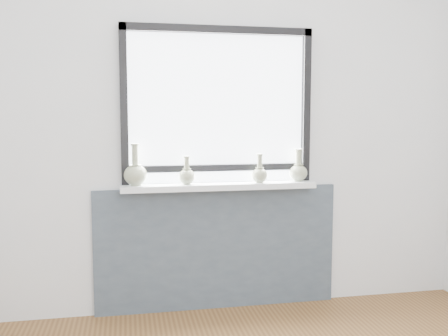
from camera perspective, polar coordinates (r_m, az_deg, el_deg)
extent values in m
cube|color=silver|center=(3.45, -0.83, 5.08)|extent=(3.60, 0.02, 2.60)
cube|color=#455360|center=(3.54, -0.72, -9.15)|extent=(1.70, 0.03, 0.86)
cube|color=white|center=(3.38, -0.52, -2.08)|extent=(1.32, 0.18, 0.04)
cube|color=black|center=(3.34, -11.37, 7.08)|extent=(0.05, 0.06, 1.05)
cube|color=black|center=(3.56, 9.33, 7.04)|extent=(0.05, 0.06, 1.05)
cube|color=black|center=(3.44, -0.70, 15.52)|extent=(1.30, 0.06, 0.05)
cube|color=black|center=(3.42, -0.68, 0.03)|extent=(1.20, 0.05, 0.04)
cube|color=white|center=(3.42, -0.76, 6.75)|extent=(1.20, 0.01, 1.00)
cylinder|color=#9EA684|center=(3.32, -10.06, -1.92)|extent=(0.07, 0.07, 0.01)
ellipsoid|color=#9EA684|center=(3.31, -10.08, -0.79)|extent=(0.15, 0.15, 0.14)
cone|color=#9EA684|center=(3.30, -10.10, 0.12)|extent=(0.08, 0.08, 0.03)
cylinder|color=#9EA684|center=(3.30, -10.12, 1.31)|extent=(0.04, 0.04, 0.15)
cylinder|color=#9EA684|center=(3.29, -10.15, 2.66)|extent=(0.06, 0.06, 0.01)
cylinder|color=#9EA684|center=(3.34, -4.27, -1.79)|extent=(0.05, 0.05, 0.01)
ellipsoid|color=#9EA684|center=(3.33, -4.27, -0.99)|extent=(0.11, 0.11, 0.10)
cone|color=#9EA684|center=(3.32, -4.28, -0.32)|extent=(0.06, 0.06, 0.03)
cylinder|color=#9EA684|center=(3.32, -4.28, 0.40)|extent=(0.04, 0.04, 0.09)
cylinder|color=#9EA684|center=(3.32, -4.29, 1.27)|extent=(0.05, 0.05, 0.01)
cylinder|color=#9EA684|center=(3.41, 4.08, -1.62)|extent=(0.05, 0.05, 0.01)
ellipsoid|color=#9EA684|center=(3.41, 4.09, -0.85)|extent=(0.11, 0.11, 0.10)
cone|color=#9EA684|center=(3.40, 4.09, -0.19)|extent=(0.06, 0.06, 0.03)
cylinder|color=#9EA684|center=(3.40, 4.10, 0.60)|extent=(0.04, 0.04, 0.10)
cylinder|color=#9EA684|center=(3.39, 4.11, 1.54)|extent=(0.04, 0.04, 0.01)
cylinder|color=#9EA684|center=(3.52, 8.47, -1.42)|extent=(0.06, 0.06, 0.01)
ellipsoid|color=#9EA684|center=(3.52, 8.48, -0.56)|extent=(0.13, 0.13, 0.12)
cone|color=#9EA684|center=(3.51, 8.49, 0.16)|extent=(0.07, 0.07, 0.03)
cylinder|color=#9EA684|center=(3.51, 8.51, 1.05)|extent=(0.04, 0.04, 0.12)
cylinder|color=#9EA684|center=(3.50, 8.52, 2.08)|extent=(0.05, 0.05, 0.01)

